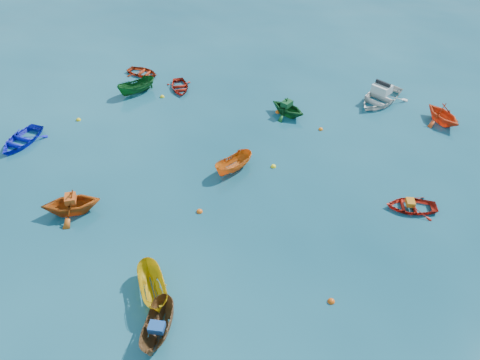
% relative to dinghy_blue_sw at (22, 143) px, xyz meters
% --- Properties ---
extents(ground, '(160.00, 160.00, 0.00)m').
position_rel_dinghy_blue_sw_xyz_m(ground, '(14.40, -2.38, 0.00)').
color(ground, '#0A394B').
rests_on(ground, ground).
extents(dinghy_blue_sw, '(2.79, 3.62, 0.69)m').
position_rel_dinghy_blue_sw_xyz_m(dinghy_blue_sw, '(0.00, 0.00, 0.00)').
color(dinghy_blue_sw, '#0F16C0').
rests_on(dinghy_blue_sw, ground).
extents(sampan_brown_mid, '(1.97, 3.11, 1.13)m').
position_rel_dinghy_blue_sw_xyz_m(sampan_brown_mid, '(15.67, -7.39, 0.00)').
color(sampan_brown_mid, brown).
rests_on(sampan_brown_mid, ground).
extents(dinghy_orange_w, '(4.01, 3.95, 1.60)m').
position_rel_dinghy_blue_sw_xyz_m(dinghy_orange_w, '(7.37, -3.39, 0.00)').
color(dinghy_orange_w, '#BC4E11').
rests_on(dinghy_orange_w, ground).
extents(sampan_yellow_mid, '(3.02, 2.96, 1.19)m').
position_rel_dinghy_blue_sw_xyz_m(sampan_yellow_mid, '(14.34, -5.84, 0.00)').
color(sampan_yellow_mid, gold).
rests_on(sampan_yellow_mid, ground).
extents(dinghy_red_nw, '(2.68, 1.94, 0.55)m').
position_rel_dinghy_blue_sw_xyz_m(dinghy_red_nw, '(1.47, 11.13, 0.00)').
color(dinghy_red_nw, '#A82B0E').
rests_on(dinghy_red_nw, ground).
extents(sampan_orange_n, '(1.92, 2.95, 1.07)m').
position_rel_dinghy_blue_sw_xyz_m(sampan_orange_n, '(13.46, 3.67, 0.00)').
color(sampan_orange_n, orange).
rests_on(sampan_orange_n, ground).
extents(dinghy_green_n, '(3.09, 2.83, 1.37)m').
position_rel_dinghy_blue_sw_xyz_m(dinghy_green_n, '(13.97, 10.79, 0.00)').
color(dinghy_green_n, '#12511E').
rests_on(dinghy_green_n, ground).
extents(dinghy_red_ne, '(3.23, 2.81, 0.56)m').
position_rel_dinghy_blue_sw_xyz_m(dinghy_red_ne, '(23.55, 5.12, 0.00)').
color(dinghy_red_ne, '#AD1A0E').
rests_on(dinghy_red_ne, ground).
extents(dinghy_red_far, '(3.10, 3.19, 0.54)m').
position_rel_dinghy_blue_sw_xyz_m(dinghy_red_far, '(5.34, 10.49, 0.00)').
color(dinghy_red_far, '#9C1A0D').
rests_on(dinghy_red_far, ground).
extents(dinghy_orange_far, '(3.72, 3.66, 1.48)m').
position_rel_dinghy_blue_sw_xyz_m(dinghy_orange_far, '(23.68, 14.65, 0.00)').
color(dinghy_orange_far, '#EC4416').
rests_on(dinghy_orange_far, ground).
extents(sampan_green_far, '(2.32, 3.15, 1.14)m').
position_rel_dinghy_blue_sw_xyz_m(sampan_green_far, '(2.85, 8.53, 0.00)').
color(sampan_green_far, '#12501C').
rests_on(sampan_green_far, ground).
extents(motorboat_white, '(4.20, 4.99, 1.49)m').
position_rel_dinghy_blue_sw_xyz_m(motorboat_white, '(19.25, 15.49, 0.00)').
color(motorboat_white, silver).
rests_on(motorboat_white, ground).
extents(tarp_blue_a, '(0.77, 0.67, 0.31)m').
position_rel_dinghy_blue_sw_xyz_m(tarp_blue_a, '(15.72, -7.53, 0.72)').
color(tarp_blue_a, '#194792').
rests_on(tarp_blue_a, sampan_brown_mid).
extents(tarp_orange_a, '(0.87, 0.90, 0.35)m').
position_rel_dinghy_blue_sw_xyz_m(tarp_orange_a, '(7.41, -3.36, 0.97)').
color(tarp_orange_a, '#CC4B14').
rests_on(tarp_orange_a, dinghy_orange_w).
extents(tarp_green_b, '(0.72, 0.85, 0.36)m').
position_rel_dinghy_blue_sw_xyz_m(tarp_green_b, '(13.87, 10.82, 0.86)').
color(tarp_green_b, '#124821').
rests_on(tarp_green_b, dinghy_green_n).
extents(tarp_orange_b, '(0.62, 0.69, 0.28)m').
position_rel_dinghy_blue_sw_xyz_m(tarp_orange_b, '(23.45, 5.08, 0.42)').
color(tarp_orange_b, orange).
rests_on(tarp_orange_b, dinghy_red_ne).
extents(buoy_or_b, '(0.33, 0.33, 0.33)m').
position_rel_dinghy_blue_sw_xyz_m(buoy_or_b, '(21.60, -2.61, 0.00)').
color(buoy_or_b, '#D54B0B').
rests_on(buoy_or_b, ground).
extents(buoy_ye_b, '(0.33, 0.33, 0.33)m').
position_rel_dinghy_blue_sw_xyz_m(buoy_ye_b, '(1.44, 3.69, 0.00)').
color(buoy_ye_b, yellow).
rests_on(buoy_ye_b, ground).
extents(buoy_or_c, '(0.34, 0.34, 0.34)m').
position_rel_dinghy_blue_sw_xyz_m(buoy_or_c, '(13.44, -0.31, 0.00)').
color(buoy_or_c, '#F2570D').
rests_on(buoy_or_c, ground).
extents(buoy_ye_c, '(0.33, 0.33, 0.33)m').
position_rel_dinghy_blue_sw_xyz_m(buoy_ye_c, '(15.43, 5.04, 0.00)').
color(buoy_ye_c, yellow).
rests_on(buoy_ye_c, ground).
extents(buoy_or_d, '(0.31, 0.31, 0.31)m').
position_rel_dinghy_blue_sw_xyz_m(buoy_or_d, '(16.66, 10.10, 0.00)').
color(buoy_or_d, orange).
rests_on(buoy_or_d, ground).
extents(buoy_ye_d, '(0.33, 0.33, 0.33)m').
position_rel_dinghy_blue_sw_xyz_m(buoy_ye_d, '(4.82, 8.87, 0.00)').
color(buoy_ye_d, yellow).
rests_on(buoy_ye_d, ground).
extents(buoy_or_e, '(0.37, 0.37, 0.37)m').
position_rel_dinghy_blue_sw_xyz_m(buoy_or_e, '(13.27, 10.78, 0.00)').
color(buoy_or_e, '#FF5C0D').
rests_on(buoy_or_e, ground).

